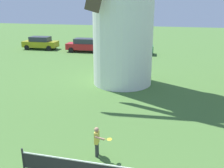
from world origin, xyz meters
TOP-DOWN VIEW (x-y plane):
  - player_far at (-0.12, 3.86)m, footprint 0.71×0.47m
  - parked_car_mustard at (-13.84, 24.55)m, footprint 4.34×2.05m
  - parked_car_red at (-7.87, 24.25)m, footprint 4.42×2.11m
  - parked_car_green at (-2.09, 24.16)m, footprint 4.56×2.27m

SIDE VIEW (x-z plane):
  - player_far at x=-0.12m, z-range 0.08..1.28m
  - parked_car_mustard at x=-13.84m, z-range 0.03..1.59m
  - parked_car_red at x=-7.87m, z-range 0.03..1.59m
  - parked_car_green at x=-2.09m, z-range 0.03..1.59m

